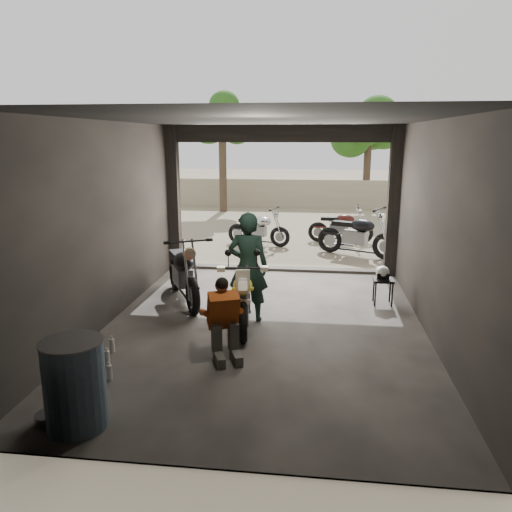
% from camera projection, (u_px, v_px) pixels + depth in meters
% --- Properties ---
extents(ground, '(80.00, 80.00, 0.00)m').
position_uv_depth(ground, '(264.00, 328.00, 7.90)').
color(ground, '#7A6D56').
rests_on(ground, ground).
extents(garage, '(7.00, 7.13, 3.20)m').
position_uv_depth(garage, '(268.00, 242.00, 8.13)').
color(garage, '#2D2B28').
rests_on(garage, ground).
extents(boundary_wall, '(18.00, 0.30, 1.20)m').
position_uv_depth(boundary_wall, '(299.00, 193.00, 21.27)').
color(boundary_wall, gray).
rests_on(boundary_wall, ground).
extents(tree_left, '(2.20, 2.20, 5.60)m').
position_uv_depth(tree_left, '(222.00, 110.00, 19.39)').
color(tree_left, '#382B1E').
rests_on(tree_left, ground).
extents(tree_right, '(2.20, 2.20, 5.00)m').
position_uv_depth(tree_right, '(369.00, 122.00, 20.25)').
color(tree_right, '#382B1E').
rests_on(tree_right, ground).
extents(main_bike, '(0.95, 1.79, 1.13)m').
position_uv_depth(main_bike, '(243.00, 293.00, 7.84)').
color(main_bike, '#F3EDCD').
rests_on(main_bike, ground).
extents(left_bike, '(1.54, 2.02, 1.27)m').
position_uv_depth(left_bike, '(183.00, 268.00, 9.03)').
color(left_bike, black).
rests_on(left_bike, ground).
extents(outside_bike_a, '(1.71, 1.05, 1.08)m').
position_uv_depth(outside_bike_a, '(258.00, 226.00, 13.81)').
color(outside_bike_a, black).
rests_on(outside_bike_a, ground).
extents(outside_bike_b, '(1.64, 0.76, 1.08)m').
position_uv_depth(outside_bike_b, '(341.00, 224.00, 14.17)').
color(outside_bike_b, '#3E120E').
rests_on(outside_bike_b, ground).
extents(outside_bike_c, '(2.03, 1.52, 1.27)m').
position_uv_depth(outside_bike_c, '(357.00, 232.00, 12.53)').
color(outside_bike_c, black).
rests_on(outside_bike_c, ground).
extents(rider, '(0.68, 0.47, 1.80)m').
position_uv_depth(rider, '(248.00, 267.00, 8.04)').
color(rider, black).
rests_on(rider, ground).
extents(mechanic, '(0.77, 0.88, 1.07)m').
position_uv_depth(mechanic, '(225.00, 322.00, 6.70)').
color(mechanic, '#B84F18').
rests_on(mechanic, ground).
extents(stool, '(0.35, 0.35, 0.49)m').
position_uv_depth(stool, '(383.00, 283.00, 8.90)').
color(stool, black).
rests_on(stool, ground).
extents(helmet, '(0.24, 0.25, 0.23)m').
position_uv_depth(helmet, '(383.00, 272.00, 8.90)').
color(helmet, silver).
rests_on(helmet, stool).
extents(oil_drum, '(0.79, 0.79, 0.96)m').
position_uv_depth(oil_drum, '(75.00, 386.00, 5.08)').
color(oil_drum, '#3B5063').
rests_on(oil_drum, ground).
extents(sign_post, '(0.81, 0.08, 2.42)m').
position_uv_depth(sign_post, '(409.00, 195.00, 11.58)').
color(sign_post, black).
rests_on(sign_post, ground).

